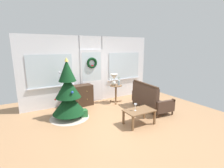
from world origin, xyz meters
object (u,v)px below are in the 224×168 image
at_px(wine_glass, 135,106).
at_px(gift_box, 83,113).
at_px(side_table, 116,90).
at_px(christmas_tree, 68,96).
at_px(coffee_table, 139,112).
at_px(flower_vase, 119,82).
at_px(table_lamp, 114,78).
at_px(dresser_cabinet, 80,96).
at_px(settee_sofa, 149,99).

xyz_separation_m(wine_glass, gift_box, (-1.08, 1.23, -0.45)).
bearing_deg(side_table, christmas_tree, -165.54).
height_order(coffee_table, gift_box, coffee_table).
xyz_separation_m(side_table, flower_vase, (0.10, -0.06, 0.32)).
height_order(side_table, gift_box, side_table).
relative_size(christmas_tree, coffee_table, 2.20).
bearing_deg(gift_box, table_lamp, 25.12).
relative_size(coffee_table, wine_glass, 4.32).
height_order(dresser_cabinet, settee_sofa, settee_sofa).
distance_m(dresser_cabinet, wine_glass, 2.40).
bearing_deg(christmas_tree, coffee_table, -42.15).
distance_m(side_table, coffee_table, 1.99).
bearing_deg(flower_vase, dresser_cabinet, 164.73).
distance_m(christmas_tree, gift_box, 0.71).
xyz_separation_m(settee_sofa, coffee_table, (-1.02, -0.73, -0.02)).
bearing_deg(coffee_table, flower_vase, 74.79).
bearing_deg(table_lamp, coffee_table, -100.07).
bearing_deg(settee_sofa, flower_vase, 113.84).
bearing_deg(wine_glass, table_lamp, 76.39).
bearing_deg(dresser_cabinet, settee_sofa, -38.43).
distance_m(dresser_cabinet, side_table, 1.39).
xyz_separation_m(dresser_cabinet, coffee_table, (0.93, -2.28, -0.03)).
xyz_separation_m(table_lamp, wine_glass, (-0.47, -1.96, -0.41)).
distance_m(christmas_tree, flower_vase, 2.15).
distance_m(dresser_cabinet, gift_box, 1.09).
xyz_separation_m(settee_sofa, wine_glass, (-1.14, -0.70, 0.19)).
xyz_separation_m(flower_vase, wine_glass, (-0.63, -1.86, -0.25)).
bearing_deg(wine_glass, settee_sofa, 31.59).
xyz_separation_m(flower_vase, coffee_table, (-0.51, -1.89, -0.45)).
distance_m(table_lamp, coffee_table, 2.11).
xyz_separation_m(dresser_cabinet, wine_glass, (0.81, -2.25, 0.18)).
height_order(flower_vase, wine_glass, flower_vase).
height_order(christmas_tree, dresser_cabinet, christmas_tree).
distance_m(dresser_cabinet, coffee_table, 2.46).
bearing_deg(christmas_tree, table_lamp, 15.99).
distance_m(settee_sofa, side_table, 1.36).
xyz_separation_m(table_lamp, coffee_table, (-0.35, -1.99, -0.62)).
bearing_deg(dresser_cabinet, wine_glass, -70.29).
xyz_separation_m(christmas_tree, wine_glass, (1.46, -1.40, -0.13)).
height_order(coffee_table, wine_glass, wine_glass).
relative_size(table_lamp, coffee_table, 0.52).
distance_m(christmas_tree, dresser_cabinet, 1.11).
bearing_deg(wine_glass, side_table, 74.44).
distance_m(settee_sofa, coffee_table, 1.26).
height_order(table_lamp, flower_vase, table_lamp).
relative_size(table_lamp, gift_box, 1.89).
bearing_deg(dresser_cabinet, coffee_table, -67.85).
xyz_separation_m(dresser_cabinet, settee_sofa, (1.95, -1.55, -0.01)).
height_order(christmas_tree, table_lamp, christmas_tree).
height_order(settee_sofa, table_lamp, table_lamp).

